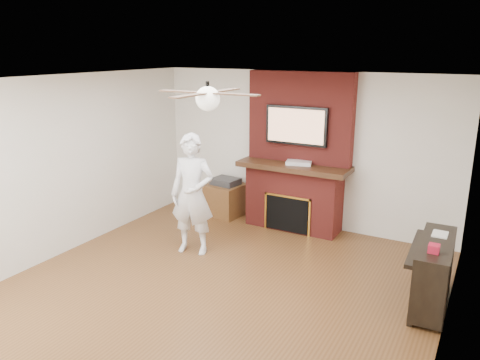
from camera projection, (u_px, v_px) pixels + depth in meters
The scene contains 12 objects.
room_shell at pixel (209, 195), 5.24m from camera, with size 5.36×5.86×2.86m.
fireplace at pixel (296, 168), 7.46m from camera, with size 1.78×0.64×2.50m.
tv at pixel (296, 126), 7.23m from camera, with size 1.00×0.08×0.60m.
ceiling_fan at pixel (208, 98), 4.95m from camera, with size 1.21×1.21×0.31m.
person at pixel (192, 194), 6.54m from camera, with size 0.63×0.42×1.72m, color silver.
side_table at pixel (226, 198), 8.18m from camera, with size 0.64×0.64×0.66m.
piano at pixel (433, 271), 5.25m from camera, with size 0.48×1.20×0.87m.
cable_box at pixel (299, 163), 7.30m from camera, with size 0.39×0.22×0.06m, color silver.
candle_orange at pixel (276, 225), 7.60m from camera, with size 0.07×0.07×0.12m, color orange.
candle_green at pixel (286, 227), 7.57m from camera, with size 0.07×0.07×0.08m, color #447F32.
candle_cream at pixel (293, 227), 7.51m from camera, with size 0.08×0.08×0.13m, color #BFBA98.
candle_blue at pixel (296, 229), 7.47m from camera, with size 0.05×0.05×0.09m, color teal.
Camera 1 is at (2.73, -4.21, 2.84)m, focal length 35.00 mm.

